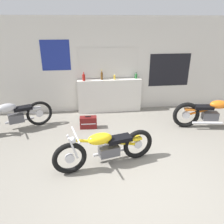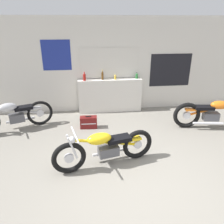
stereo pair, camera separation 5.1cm
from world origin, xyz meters
name	(u,v)px [view 1 (the left image)]	position (x,y,z in m)	size (l,w,h in m)	color
ground_plane	(139,185)	(0.00, 0.00, 0.00)	(24.00, 24.00, 0.00)	gray
wall_back	(113,66)	(0.01, 3.62, 1.40)	(10.00, 0.07, 2.80)	silver
sill_counter	(109,96)	(-0.11, 3.44, 0.51)	(1.94, 0.28, 1.02)	silver
bottle_leftmost	(84,77)	(-0.88, 3.39, 1.14)	(0.08, 0.08, 0.25)	maroon
bottle_left_center	(102,75)	(-0.34, 3.44, 1.15)	(0.06, 0.06, 0.30)	#5B3814
bottle_center	(115,77)	(0.04, 3.42, 1.10)	(0.06, 0.06, 0.18)	gold
bottle_right_center	(136,76)	(0.71, 3.47, 1.11)	(0.08, 0.08, 0.19)	#23662D
motorcycle_yellow	(106,147)	(-0.52, 0.65, 0.40)	(2.01, 0.74, 0.80)	black
motorcycle_orange	(213,113)	(2.46, 1.94, 0.42)	(2.09, 0.64, 0.88)	black
motorcycle_silver	(13,115)	(-2.72, 2.44, 0.42)	(1.88, 0.90, 0.87)	black
hard_case_darkred	(88,122)	(-0.81, 2.33, 0.16)	(0.45, 0.23, 0.34)	maroon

